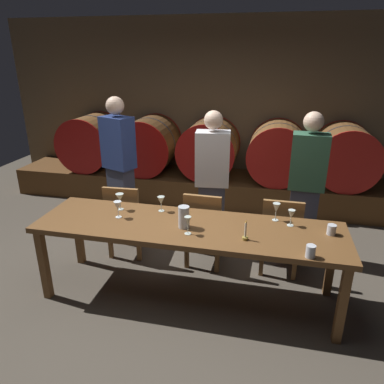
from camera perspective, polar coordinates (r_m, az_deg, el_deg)
The scene contains 25 objects.
ground_plane at distance 3.84m, azimuth -3.49°, elevation -14.32°, with size 9.23×9.23×0.00m, color #4C443A.
back_wall at distance 6.01m, azimuth 4.01°, elevation 13.11°, with size 7.10×0.24×2.78m, color brown.
barrel_shelf at distance 5.78m, azimuth 2.87°, elevation 0.72°, with size 6.39×0.90×0.42m, color brown.
wine_barrel_far_left at distance 6.23m, azimuth -15.63°, elevation 7.70°, with size 0.88×0.84×0.88m.
wine_barrel_left at distance 5.83m, azimuth -6.85°, elevation 7.44°, with size 0.88×0.84×0.88m.
wine_barrel_center at distance 5.59m, azimuth 2.76°, elevation 6.96°, with size 0.88×0.84×0.88m.
wine_barrel_right at distance 5.51m, azimuth 13.48°, elevation 6.19°, with size 0.88×0.84×0.88m.
wine_barrel_far_right at distance 5.61m, azimuth 23.14°, elevation 5.31°, with size 0.88×0.84×0.88m.
dining_table at distance 3.31m, azimuth -0.61°, elevation -6.38°, with size 2.82×0.76×0.77m.
chair_left at distance 4.16m, azimuth -10.51°, elevation -3.94°, with size 0.42×0.42×0.88m.
chair_center at distance 3.90m, azimuth 1.93°, elevation -5.37°, with size 0.41×0.41×0.88m.
chair_right at distance 3.87m, azimuth 13.94°, elevation -6.20°, with size 0.40×0.40×0.88m.
guest_left at distance 4.59m, azimuth -11.45°, elevation 4.05°, with size 0.44×0.36×1.76m.
guest_center at distance 4.13m, azimuth 3.23°, elevation 1.67°, with size 0.40×0.28×1.66m.
guest_right at distance 4.13m, azimuth 17.65°, elevation 0.81°, with size 0.39×0.26×1.68m.
candle_center at distance 3.05m, azimuth 8.47°, elevation -6.71°, with size 0.05×0.05×0.18m.
pitcher at distance 3.20m, azimuth -1.31°, elevation -4.00°, with size 0.10×0.10×0.20m.
wine_glass_far_left at distance 3.62m, azimuth -11.42°, elevation -0.91°, with size 0.08×0.08×0.17m.
wine_glass_left at distance 3.45m, azimuth -11.74°, elevation -2.23°, with size 0.07×0.07×0.16m.
wine_glass_center_left at distance 3.53m, azimuth -4.95°, elevation -1.43°, with size 0.07×0.07×0.15m.
wine_glass_center_right at distance 3.08m, azimuth -0.67°, elevation -4.73°, with size 0.06×0.06×0.16m.
wine_glass_right at distance 3.41m, azimuth 13.28°, elevation -2.51°, with size 0.07×0.07×0.17m.
wine_glass_far_right at distance 3.35m, azimuth 15.53°, elevation -3.52°, with size 0.06×0.06×0.15m.
cup_left at distance 2.91m, azimuth 18.36°, elevation -8.96°, with size 0.07×0.07×0.10m, color silver.
cup_right at distance 3.32m, azimuth 21.33°, elevation -5.61°, with size 0.08×0.08×0.09m, color silver.
Camera 1 is at (0.91, -2.99, 2.23)m, focal length 33.51 mm.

